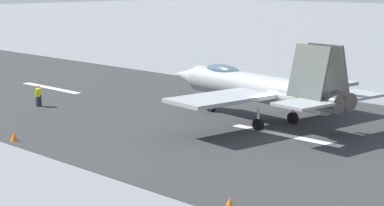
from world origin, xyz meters
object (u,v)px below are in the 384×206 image
fighter_jet (258,87)px  marker_cone_mid (14,137)px  marker_cone_near (230,204)px  crew_person (38,96)px

fighter_jet → marker_cone_mid: size_ratio=29.93×
fighter_jet → marker_cone_near: bearing=125.5°
crew_person → marker_cone_near: bearing=164.5°
crew_person → marker_cone_mid: bearing=139.9°
marker_cone_mid → marker_cone_near: bearing=180.0°
marker_cone_near → crew_person: bearing=-15.5°
fighter_jet → marker_cone_mid: fighter_jet is taller
marker_cone_near → fighter_jet: bearing=-54.5°
marker_cone_near → marker_cone_mid: 16.87m
fighter_jet → crew_person: (15.13, 7.07, -1.59)m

